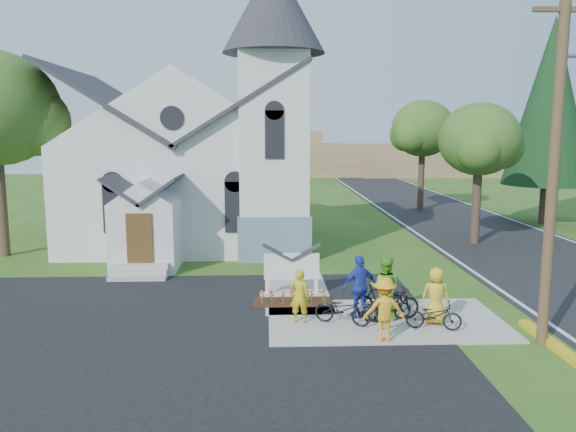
{
  "coord_description": "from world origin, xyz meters",
  "views": [
    {
      "loc": [
        -2.05,
        -15.58,
        5.65
      ],
      "look_at": [
        -1.25,
        5.0,
        2.52
      ],
      "focal_mm": 35.0,
      "sensor_mm": 36.0,
      "label": 1
    }
  ],
  "objects_px": {
    "bike_1": "(379,299)",
    "bike_2": "(386,307)",
    "cyclist_3": "(384,309)",
    "utility_pole": "(558,141)",
    "bike_0": "(343,309)",
    "cyclist_1": "(385,288)",
    "cyclist_4": "(436,296)",
    "cyclist_2": "(360,287)",
    "cyclist_0": "(299,296)",
    "bike_4": "(434,315)",
    "church_sign": "(292,267)",
    "bike_3": "(393,304)"
  },
  "relations": [
    {
      "from": "cyclist_2",
      "to": "cyclist_3",
      "type": "distance_m",
      "value": 1.95
    },
    {
      "from": "bike_1",
      "to": "cyclist_0",
      "type": "bearing_deg",
      "value": 97.86
    },
    {
      "from": "church_sign",
      "to": "cyclist_4",
      "type": "xyz_separation_m",
      "value": [
        4.08,
        -3.11,
        -0.13
      ]
    },
    {
      "from": "cyclist_1",
      "to": "cyclist_4",
      "type": "xyz_separation_m",
      "value": [
        1.39,
        -0.54,
        -0.1
      ]
    },
    {
      "from": "cyclist_0",
      "to": "cyclist_2",
      "type": "xyz_separation_m",
      "value": [
        1.84,
        0.37,
        0.15
      ]
    },
    {
      "from": "bike_2",
      "to": "bike_3",
      "type": "height_order",
      "value": "bike_3"
    },
    {
      "from": "cyclist_1",
      "to": "bike_4",
      "type": "distance_m",
      "value": 1.67
    },
    {
      "from": "cyclist_3",
      "to": "cyclist_2",
      "type": "bearing_deg",
      "value": -80.55
    },
    {
      "from": "bike_0",
      "to": "bike_4",
      "type": "distance_m",
      "value": 2.59
    },
    {
      "from": "cyclist_4",
      "to": "bike_4",
      "type": "height_order",
      "value": "cyclist_4"
    },
    {
      "from": "cyclist_2",
      "to": "bike_2",
      "type": "distance_m",
      "value": 0.99
    },
    {
      "from": "cyclist_4",
      "to": "utility_pole",
      "type": "bearing_deg",
      "value": 155.42
    },
    {
      "from": "utility_pole",
      "to": "bike_0",
      "type": "bearing_deg",
      "value": 162.68
    },
    {
      "from": "church_sign",
      "to": "cyclist_1",
      "type": "xyz_separation_m",
      "value": [
        2.69,
        -2.57,
        -0.04
      ]
    },
    {
      "from": "cyclist_0",
      "to": "cyclist_2",
      "type": "bearing_deg",
      "value": -160.21
    },
    {
      "from": "utility_pole",
      "to": "bike_2",
      "type": "height_order",
      "value": "utility_pole"
    },
    {
      "from": "bike_0",
      "to": "bike_1",
      "type": "xyz_separation_m",
      "value": [
        1.25,
        0.92,
        0.03
      ]
    },
    {
      "from": "bike_2",
      "to": "cyclist_3",
      "type": "bearing_deg",
      "value": 154.08
    },
    {
      "from": "cyclist_1",
      "to": "cyclist_2",
      "type": "distance_m",
      "value": 0.75
    },
    {
      "from": "church_sign",
      "to": "bike_2",
      "type": "bearing_deg",
      "value": -45.99
    },
    {
      "from": "cyclist_1",
      "to": "utility_pole",
      "type": "bearing_deg",
      "value": 171.13
    },
    {
      "from": "utility_pole",
      "to": "bike_1",
      "type": "distance_m",
      "value": 6.78
    },
    {
      "from": "utility_pole",
      "to": "bike_2",
      "type": "distance_m",
      "value": 6.55
    },
    {
      "from": "cyclist_4",
      "to": "bike_4",
      "type": "relative_size",
      "value": 1.08
    },
    {
      "from": "utility_pole",
      "to": "bike_1",
      "type": "height_order",
      "value": "utility_pole"
    },
    {
      "from": "utility_pole",
      "to": "bike_3",
      "type": "height_order",
      "value": "utility_pole"
    },
    {
      "from": "church_sign",
      "to": "utility_pole",
      "type": "distance_m",
      "value": 9.18
    },
    {
      "from": "bike_1",
      "to": "bike_2",
      "type": "xyz_separation_m",
      "value": [
        0.1,
        -0.64,
        -0.06
      ]
    },
    {
      "from": "bike_0",
      "to": "cyclist_3",
      "type": "xyz_separation_m",
      "value": [
        0.94,
        -1.32,
        0.43
      ]
    },
    {
      "from": "cyclist_3",
      "to": "bike_4",
      "type": "height_order",
      "value": "cyclist_3"
    },
    {
      "from": "utility_pole",
      "to": "cyclist_2",
      "type": "relative_size",
      "value": 5.23
    },
    {
      "from": "cyclist_2",
      "to": "cyclist_3",
      "type": "height_order",
      "value": "cyclist_2"
    },
    {
      "from": "bike_2",
      "to": "cyclist_3",
      "type": "xyz_separation_m",
      "value": [
        -0.41,
        -1.6,
        0.46
      ]
    },
    {
      "from": "bike_2",
      "to": "cyclist_4",
      "type": "height_order",
      "value": "cyclist_4"
    },
    {
      "from": "cyclist_1",
      "to": "cyclist_4",
      "type": "height_order",
      "value": "cyclist_1"
    },
    {
      "from": "bike_1",
      "to": "bike_2",
      "type": "bearing_deg",
      "value": -178.88
    },
    {
      "from": "cyclist_2",
      "to": "bike_4",
      "type": "xyz_separation_m",
      "value": [
        1.94,
        -1.13,
        -0.55
      ]
    },
    {
      "from": "cyclist_0",
      "to": "bike_2",
      "type": "bearing_deg",
      "value": -170.46
    },
    {
      "from": "bike_4",
      "to": "bike_3",
      "type": "bearing_deg",
      "value": 65.18
    },
    {
      "from": "cyclist_0",
      "to": "cyclist_4",
      "type": "relative_size",
      "value": 0.95
    },
    {
      "from": "cyclist_2",
      "to": "cyclist_4",
      "type": "distance_m",
      "value": 2.23
    },
    {
      "from": "cyclist_1",
      "to": "bike_2",
      "type": "xyz_separation_m",
      "value": [
        0.01,
        -0.23,
        -0.53
      ]
    },
    {
      "from": "church_sign",
      "to": "bike_0",
      "type": "distance_m",
      "value": 3.4
    },
    {
      "from": "bike_1",
      "to": "bike_3",
      "type": "distance_m",
      "value": 0.74
    },
    {
      "from": "cyclist_0",
      "to": "bike_1",
      "type": "bearing_deg",
      "value": -156.11
    },
    {
      "from": "cyclist_3",
      "to": "cyclist_4",
      "type": "relative_size",
      "value": 1.04
    },
    {
      "from": "bike_0",
      "to": "cyclist_1",
      "type": "height_order",
      "value": "cyclist_1"
    },
    {
      "from": "bike_3",
      "to": "cyclist_4",
      "type": "distance_m",
      "value": 1.26
    },
    {
      "from": "bike_0",
      "to": "cyclist_0",
      "type": "bearing_deg",
      "value": 103.47
    },
    {
      "from": "church_sign",
      "to": "cyclist_3",
      "type": "bearing_deg",
      "value": -62.49
    }
  ]
}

